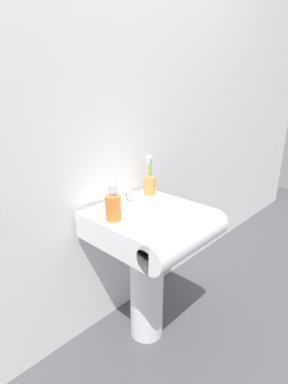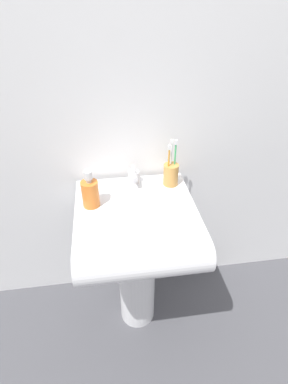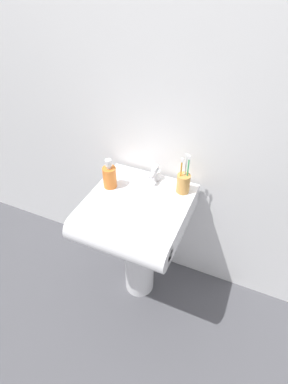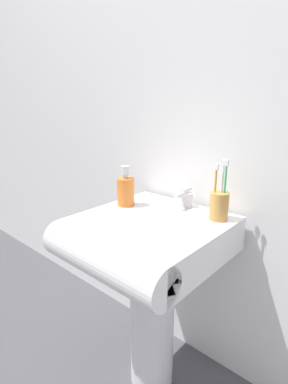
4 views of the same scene
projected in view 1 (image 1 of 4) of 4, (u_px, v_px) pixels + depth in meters
ground_plane at (147, 331)px, 1.63m from camera, size 6.00×6.00×0.00m
wall_back at (105, 100)px, 1.41m from camera, size 5.00×0.05×2.40m
sink_pedestal at (147, 286)px, 1.53m from camera, size 0.17×0.17×0.59m
sink_basin at (155, 226)px, 1.38m from camera, size 0.48×0.52×0.13m
faucet at (123, 194)px, 1.50m from camera, size 0.05×0.10×0.07m
toothbrush_cup at (149, 185)px, 1.59m from camera, size 0.07×0.07×0.21m
soap_bottle at (113, 207)px, 1.28m from camera, size 0.07×0.07×0.16m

